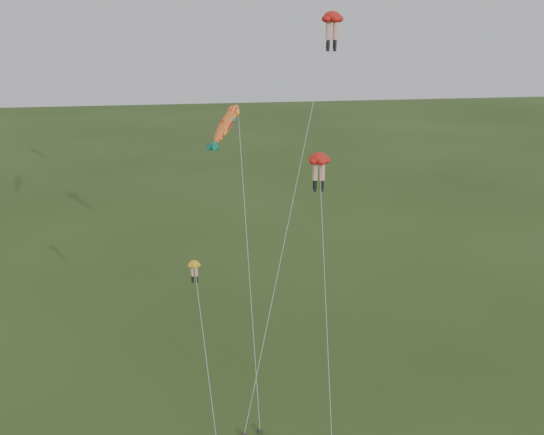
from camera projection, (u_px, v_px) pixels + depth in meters
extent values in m
plane|color=#294016|center=(273.00, 429.00, 37.96)|extent=(300.00, 300.00, 0.00)
ellipsoid|color=red|center=(332.00, 17.00, 42.31)|extent=(1.76, 1.76, 0.80)
cylinder|color=#F5A590|center=(328.00, 31.00, 42.60)|extent=(0.36, 0.36, 1.22)
cylinder|color=black|center=(328.00, 44.00, 42.89)|extent=(0.28, 0.28, 0.61)
cube|color=black|center=(328.00, 50.00, 43.01)|extent=(0.24, 0.37, 0.18)
cylinder|color=#F5A590|center=(335.00, 31.00, 42.62)|extent=(0.36, 0.36, 1.22)
cylinder|color=black|center=(335.00, 44.00, 42.91)|extent=(0.28, 0.28, 0.61)
cube|color=black|center=(335.00, 50.00, 43.03)|extent=(0.24, 0.37, 0.18)
cylinder|color=silver|center=(291.00, 209.00, 39.68)|extent=(7.92, 12.54, 24.74)
cube|color=black|center=(244.00, 435.00, 37.20)|extent=(0.25, 0.35, 0.24)
ellipsoid|color=red|center=(319.00, 158.00, 39.99)|extent=(1.80, 1.80, 0.77)
cylinder|color=#F5A590|center=(315.00, 172.00, 40.29)|extent=(0.34, 0.34, 1.18)
cylinder|color=black|center=(315.00, 184.00, 40.57)|extent=(0.27, 0.27, 0.59)
cube|color=black|center=(315.00, 190.00, 40.69)|extent=(0.25, 0.37, 0.17)
cylinder|color=#F5A590|center=(322.00, 172.00, 40.27)|extent=(0.34, 0.34, 1.18)
cylinder|color=black|center=(322.00, 184.00, 40.55)|extent=(0.27, 0.27, 0.59)
cube|color=black|center=(322.00, 190.00, 40.67)|extent=(0.25, 0.37, 0.17)
cylinder|color=silver|center=(325.00, 293.00, 37.85)|extent=(1.02, 9.53, 15.86)
ellipsoid|color=gold|center=(194.00, 264.00, 38.73)|extent=(1.03, 1.03, 0.44)
cylinder|color=#F5A590|center=(192.00, 271.00, 38.90)|extent=(0.20, 0.20, 0.67)
cylinder|color=black|center=(193.00, 278.00, 39.06)|extent=(0.15, 0.15, 0.34)
cube|color=black|center=(193.00, 281.00, 39.13)|extent=(0.15, 0.21, 0.10)
cylinder|color=#F5A590|center=(196.00, 271.00, 38.89)|extent=(0.20, 0.20, 0.67)
cylinder|color=black|center=(197.00, 278.00, 39.05)|extent=(0.15, 0.15, 0.34)
cube|color=black|center=(197.00, 281.00, 39.12)|extent=(0.15, 0.21, 0.10)
cylinder|color=silver|center=(205.00, 351.00, 37.27)|extent=(0.87, 6.33, 9.56)
ellipsoid|color=yellow|center=(226.00, 124.00, 39.99)|extent=(2.79, 3.01, 2.89)
sphere|color=yellow|center=(226.00, 124.00, 39.99)|extent=(1.51, 1.55, 1.27)
cone|color=#12765E|center=(226.00, 124.00, 39.99)|extent=(1.30, 1.35, 1.22)
cone|color=#12765E|center=(226.00, 124.00, 39.99)|extent=(1.30, 1.35, 1.22)
cone|color=#12765E|center=(226.00, 124.00, 39.99)|extent=(0.74, 0.76, 0.68)
cone|color=#12765E|center=(226.00, 124.00, 39.99)|extent=(0.74, 0.76, 0.68)
cone|color=red|center=(226.00, 124.00, 39.99)|extent=(0.76, 0.79, 0.67)
cylinder|color=silver|center=(243.00, 272.00, 38.77)|extent=(1.01, 8.73, 17.63)
cube|color=black|center=(260.00, 431.00, 37.58)|extent=(0.25, 0.35, 0.24)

